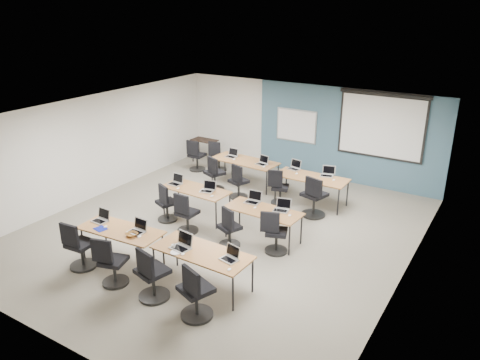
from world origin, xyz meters
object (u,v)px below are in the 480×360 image
Objects in this scene: laptop_8 at (232,155)px; task_chair_3 at (195,296)px; whiteboard at (296,126)px; task_chair_1 at (111,265)px; task_chair_4 at (166,206)px; laptop_3 at (230,256)px; spare_chair_b at (196,158)px; training_table_front_right at (202,254)px; task_chair_0 at (79,249)px; projector_screen at (382,122)px; laptop_10 at (295,167)px; task_chair_2 at (151,278)px; task_chair_8 at (214,176)px; training_table_back_right at (311,179)px; task_chair_5 at (186,216)px; task_chair_10 at (279,190)px; laptop_1 at (138,229)px; training_table_mid_left at (196,191)px; laptop_4 at (176,182)px; laptop_2 at (182,244)px; task_chair_7 at (275,236)px; laptop_6 at (253,200)px; laptop_11 at (327,173)px; laptop_9 at (262,162)px; task_chair_11 at (314,200)px; laptop_5 at (208,189)px; task_chair_9 at (238,184)px; laptop_7 at (282,208)px; training_table_back_left at (245,162)px; laptop_0 at (101,218)px; spare_chair_a at (218,159)px; utility_table at (204,143)px.

task_chair_3 is at bearing -60.24° from laptop_8.
task_chair_1 is at bearing -91.52° from whiteboard.
task_chair_3 reaches higher than task_chair_4.
laptop_3 is 0.31× the size of spare_chair_b.
training_table_front_right is 2.54m from task_chair_0.
laptop_10 is at bearing -136.62° from projector_screen.
task_chair_8 is at bearing 126.40° from task_chair_2.
training_table_back_right is at bearing 96.91° from task_chair_2.
task_chair_5 is (-2.03, 2.36, -0.03)m from task_chair_3.
task_chair_8 is 1.93m from task_chair_10.
task_chair_4 is (-0.84, 1.81, -0.40)m from laptop_1.
training_table_mid_left is at bearing -147.17° from task_chair_10.
laptop_3 is 0.95× the size of laptop_4.
laptop_1 is at bearing -177.54° from training_table_front_right.
laptop_2 reaches higher than task_chair_7.
spare_chair_b is (-3.57, 2.64, -0.39)m from laptop_6.
task_chair_2 reaches higher than laptop_11.
task_chair_8 is 3.22× the size of laptop_9.
training_table_front_right is 3.89m from task_chair_11.
task_chair_9 is at bearing 78.93° from laptop_5.
training_table_mid_left is at bearing 146.47° from task_chair_3.
laptop_10 is (-1.03, 3.07, 0.39)m from task_chair_7.
task_chair_7 is 2.99m from task_chair_9.
task_chair_10 is (-0.55, 4.07, -0.30)m from training_table_front_right.
spare_chair_b is at bearing 134.18° from laptop_7.
task_chair_9 is at bearing -64.62° from training_table_back_left.
task_chair_5 is at bearing 6.30° from task_chair_4.
training_table_back_left is 1.95× the size of task_chair_1.
laptop_0 is 0.33× the size of task_chair_9.
task_chair_11 reaches higher than task_chair_4.
laptop_4 is at bearing -155.86° from laptop_11.
task_chair_4 is at bearing -66.99° from spare_chair_b.
laptop_11 is (2.33, 2.50, 0.11)m from training_table_mid_left.
laptop_1 is 0.34× the size of task_chair_10.
laptop_1 is (-0.25, -6.55, -0.66)m from whiteboard.
laptop_9 is at bearing 73.49° from task_chair_1.
task_chair_0 is at bearing -119.37° from laptop_5.
task_chair_5 is (-1.72, -2.98, -0.29)m from training_table_back_right.
laptop_3 is (2.03, 0.87, 0.39)m from task_chair_1.
training_table_mid_left is 5.49× the size of laptop_3.
laptop_4 is at bearing 139.62° from task_chair_5.
laptop_4 is 0.98× the size of laptop_11.
task_chair_3 is (0.96, -0.03, -0.00)m from task_chair_2.
spare_chair_a is (-4.55, -1.16, -1.50)m from projector_screen.
laptop_10 is at bearing 103.71° from task_chair_2.
training_table_front_right is 1.94× the size of task_chair_10.
whiteboard is 1.54× the size of utility_table.
spare_chair_a is at bearing 117.13° from task_chair_7.
task_chair_7 is at bearing 104.29° from laptop_3.
task_chair_8 is at bearing 139.86° from laptop_6.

